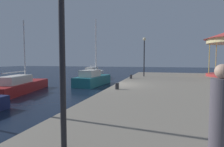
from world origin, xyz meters
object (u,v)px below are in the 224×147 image
Objects in this scene: sailboat_teal at (93,79)px; person_far_corner at (220,120)px; bollard_north at (131,77)px; sailboat_white at (93,74)px; sailboat_red at (19,86)px; bollard_south at (117,86)px; lamp_post_near_edge at (61,7)px; lamp_post_mid_promenade at (144,50)px.

sailboat_teal reaches higher than person_far_corner.
bollard_north is (4.07, -0.08, 0.36)m from sailboat_teal.
sailboat_white is at bearing 115.59° from person_far_corner.
sailboat_red is at bearing 142.90° from person_far_corner.
sailboat_teal is at bearing 121.53° from bollard_south.
lamp_post_near_edge reaches higher than bollard_north.
sailboat_teal is 8.25m from bollard_south.
person_far_corner is (7.93, -14.89, 0.97)m from sailboat_teal.
sailboat_teal is at bearing 178.89° from bollard_north.
sailboat_white reaches higher than bollard_north.
sailboat_white is 4.50× the size of person_far_corner.
lamp_post_mid_promenade is at bearing 70.99° from bollard_north.
sailboat_white is at bearing 116.05° from bollard_south.
sailboat_red is at bearing -145.06° from bollard_north.
sailboat_red is (-4.10, -5.79, -0.09)m from sailboat_teal.
sailboat_white is (-2.61, 7.13, 0.04)m from sailboat_teal.
person_far_corner is (3.63, -7.86, 0.62)m from bollard_south.
lamp_post_mid_promenade reaches higher than bollard_south.
bollard_south is at bearing -88.07° from bollard_north.
lamp_post_mid_promenade is 18.08m from person_far_corner.
sailboat_teal is at bearing -150.81° from lamp_post_mid_promenade.
lamp_post_mid_promenade is at bearing 43.23° from sailboat_red.
sailboat_teal is 1.61× the size of lamp_post_mid_promenade.
sailboat_teal reaches higher than bollard_north.
sailboat_teal is at bearing 108.73° from lamp_post_near_edge.
sailboat_teal is 7.09m from sailboat_red.
bollard_north is at bearing 34.94° from sailboat_red.
lamp_post_near_edge is (9.16, -9.15, 3.10)m from sailboat_red.
sailboat_teal is 4.09m from bollard_north.
sailboat_white is 9.33m from lamp_post_mid_promenade.
bollard_south is at bearing -58.47° from sailboat_teal.
sailboat_red reaches higher than lamp_post_mid_promenade.
bollard_south is at bearing 114.76° from person_far_corner.
lamp_post_mid_promenade reaches higher than bollard_north.
person_far_corner is at bearing -65.24° from bollard_south.
lamp_post_mid_promenade reaches higher than lamp_post_near_edge.
bollard_south is at bearing -8.36° from sailboat_red.
lamp_post_mid_promenade is 10.86× the size of bollard_south.
sailboat_red is 13.31m from lamp_post_near_edge.
lamp_post_near_edge is 10.38× the size of bollard_north.
bollard_south is (8.40, -1.24, 0.45)m from sailboat_red.
bollard_north is 6.95m from bollard_south.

